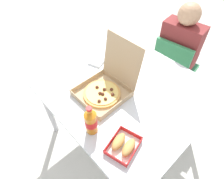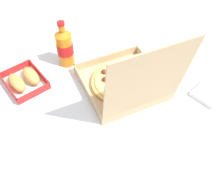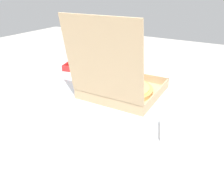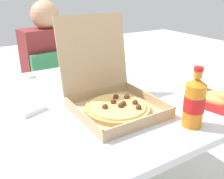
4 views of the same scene
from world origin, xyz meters
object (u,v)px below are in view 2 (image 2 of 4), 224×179
bread_side_box (24,80)px  napkin_pile (208,94)px  cola_bottle (65,47)px  pizza_box_open (126,82)px

bread_side_box → napkin_pile: size_ratio=2.02×
bread_side_box → cola_bottle: size_ratio=0.99×
pizza_box_open → napkin_pile: 0.35m
pizza_box_open → bread_side_box: 0.44m
pizza_box_open → cola_bottle: size_ratio=1.73×
pizza_box_open → cola_bottle: 0.32m
cola_bottle → napkin_pile: cola_bottle is taller
pizza_box_open → cola_bottle: (0.18, -0.27, 0.04)m
cola_bottle → napkin_pile: size_ratio=2.04×
bread_side_box → napkin_pile: bread_side_box is taller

